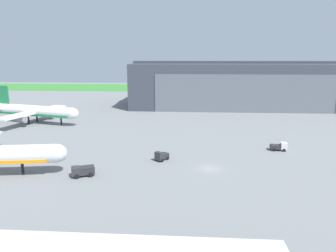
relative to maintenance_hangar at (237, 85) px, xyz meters
name	(u,v)px	position (x,y,z in m)	size (l,w,h in m)	color
ground_plane	(209,169)	(-18.94, -88.88, -10.38)	(440.00, 440.00, 0.00)	slate
grass_field_strip	(194,88)	(-18.94, 87.44, -10.34)	(440.00, 56.00, 0.08)	#398533
maintenance_hangar	(237,85)	(0.00, 0.00, 0.00)	(100.52, 39.11, 21.67)	#383D47
airliner_far_left	(35,111)	(-78.96, -46.02, -6.00)	(34.93, 30.60, 13.20)	white
ops_van	(279,146)	(-0.05, -74.36, -9.33)	(4.21, 2.61, 2.13)	silver
pushback_tractor	(161,156)	(-29.78, -84.11, -9.35)	(3.36, 3.85, 2.26)	#2D2D33
stair_truck	(83,171)	(-44.82, -94.86, -9.20)	(4.93, 3.78, 2.09)	#2D2D33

